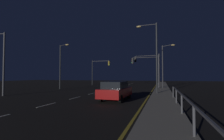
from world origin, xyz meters
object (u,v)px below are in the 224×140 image
at_px(car, 116,90).
at_px(street_lamp_mid_block, 165,62).
at_px(street_lamp_across_street, 1,57).
at_px(traffic_light_far_center, 148,64).
at_px(traffic_light_near_left, 100,67).
at_px(street_lamp_corner, 153,51).
at_px(traffic_light_mid_left, 146,65).
at_px(street_lamp_median, 62,62).

xyz_separation_m(car, street_lamp_mid_block, (4.18, 13.96, 3.45)).
bearing_deg(street_lamp_across_street, traffic_light_far_center, 50.33).
height_order(traffic_light_near_left, street_lamp_mid_block, street_lamp_mid_block).
bearing_deg(street_lamp_corner, street_lamp_mid_block, 80.69).
bearing_deg(car, traffic_light_mid_left, 85.34).
bearing_deg(traffic_light_mid_left, car, -94.66).
distance_m(street_lamp_median, street_lamp_across_street, 9.45).
bearing_deg(street_lamp_median, traffic_light_near_left, 81.94).
relative_size(street_lamp_median, street_lamp_corner, 0.87).
distance_m(street_lamp_median, street_lamp_corner, 14.33).
height_order(traffic_light_near_left, traffic_light_mid_left, traffic_light_near_left).
distance_m(traffic_light_far_center, traffic_light_near_left, 12.06).
relative_size(traffic_light_near_left, street_lamp_median, 0.81).
bearing_deg(street_lamp_corner, traffic_light_far_center, 97.78).
relative_size(traffic_light_far_center, street_lamp_across_street, 0.86).
distance_m(traffic_light_mid_left, street_lamp_corner, 9.32).
bearing_deg(car, traffic_light_near_left, 113.96).
bearing_deg(car, street_lamp_mid_block, 73.35).
distance_m(traffic_light_far_center, street_lamp_across_street, 21.21).
bearing_deg(street_lamp_corner, traffic_light_near_left, 128.65).
xyz_separation_m(traffic_light_mid_left, street_lamp_mid_block, (2.96, -1.01, 0.39)).
distance_m(traffic_light_near_left, street_lamp_mid_block, 15.36).
bearing_deg(car, street_lamp_corner, 64.05).
bearing_deg(street_lamp_median, street_lamp_across_street, -95.78).
bearing_deg(street_lamp_mid_block, traffic_light_far_center, 144.18).
xyz_separation_m(traffic_light_near_left, street_lamp_mid_block, (13.58, -7.19, 0.32)).
height_order(street_lamp_median, street_lamp_across_street, street_lamp_median).
bearing_deg(traffic_light_mid_left, street_lamp_corner, -79.91).
relative_size(car, street_lamp_median, 0.65).
relative_size(car, street_lamp_mid_block, 0.66).
distance_m(car, street_lamp_mid_block, 14.98).
relative_size(traffic_light_near_left, street_lamp_mid_block, 0.83).
bearing_deg(street_lamp_across_street, street_lamp_mid_block, 41.49).
relative_size(car, traffic_light_near_left, 0.80).
xyz_separation_m(car, street_lamp_corner, (2.84, 5.85, 4.07)).
relative_size(traffic_light_mid_left, street_lamp_across_street, 0.81).
relative_size(street_lamp_mid_block, street_lamp_median, 0.98).
relative_size(traffic_light_mid_left, street_lamp_mid_block, 0.78).
height_order(car, street_lamp_mid_block, street_lamp_mid_block).
bearing_deg(traffic_light_far_center, traffic_light_mid_left, -104.64).
relative_size(traffic_light_far_center, traffic_light_mid_left, 1.07).
distance_m(car, street_lamp_median, 14.70).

